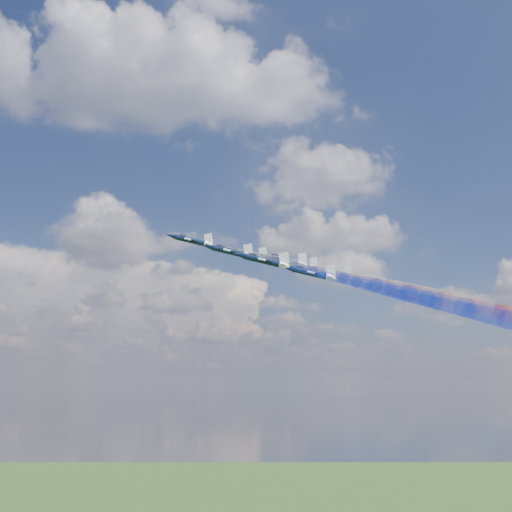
{
  "coord_description": "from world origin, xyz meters",
  "views": [
    {
      "loc": [
        0.42,
        -119.89,
        121.88
      ],
      "look_at": [
        4.16,
        24.55,
        152.55
      ],
      "focal_mm": 43.02,
      "sensor_mm": 36.0,
      "label": 1
    }
  ],
  "objects": [
    {
      "name": "jet_rear_right",
      "position": [
        22.74,
        30.18,
        149.69
      ],
      "size": [
        16.05,
        13.86,
        8.6
      ],
      "primitive_type": null,
      "rotation": [
        0.28,
        -0.16,
        1.27
      ],
      "color": "black"
    },
    {
      "name": "jet_inner_right",
      "position": [
        1.77,
        34.78,
        155.26
      ],
      "size": [
        16.05,
        13.86,
        8.6
      ],
      "primitive_type": null,
      "rotation": [
        0.28,
        -0.16,
        1.27
      ],
      "color": "black"
    },
    {
      "name": "jet_lead",
      "position": [
        -11.89,
        28.35,
        157.23
      ],
      "size": [
        16.05,
        13.86,
        8.6
      ],
      "primitive_type": null,
      "rotation": [
        0.28,
        -0.16,
        1.27
      ],
      "color": "black"
    },
    {
      "name": "trail_center_third",
      "position": [
        35.98,
        17.4,
        144.13
      ],
      "size": [
        41.79,
        15.27,
        16.35
      ],
      "primitive_type": null,
      "rotation": [
        0.28,
        -0.16,
        1.27
      ],
      "color": "white"
    },
    {
      "name": "trail_outer_left",
      "position": [
        30.31,
        -0.37,
        140.41
      ],
      "size": [
        41.79,
        15.27,
        16.35
      ],
      "primitive_type": null,
      "rotation": [
        0.28,
        -0.16,
        1.27
      ],
      "color": "#1932D7"
    },
    {
      "name": "trail_rear_right",
      "position": [
        47.95,
        23.74,
        142.38
      ],
      "size": [
        41.79,
        15.27,
        16.35
      ],
      "primitive_type": null,
      "rotation": [
        0.28,
        -0.16,
        1.27
      ],
      "color": "red"
    },
    {
      "name": "trail_inner_left",
      "position": [
        22.98,
        11.56,
        144.93
      ],
      "size": [
        41.79,
        15.27,
        16.35
      ],
      "primitive_type": null,
      "rotation": [
        0.28,
        -0.16,
        1.27
      ],
      "color": "#1932D7"
    },
    {
      "name": "jet_outer_right",
      "position": [
        15.42,
        40.48,
        153.96
      ],
      "size": [
        16.05,
        13.86,
        8.6
      ],
      "primitive_type": null,
      "rotation": [
        0.28,
        -0.16,
        1.27
      ],
      "color": "black"
    },
    {
      "name": "jet_inner_left",
      "position": [
        -2.23,
        18.01,
        152.24
      ],
      "size": [
        16.05,
        13.86,
        8.6
      ],
      "primitive_type": null,
      "rotation": [
        0.28,
        -0.16,
        1.27
      ],
      "color": "black"
    },
    {
      "name": "jet_center_third",
      "position": [
        10.77,
        23.85,
        151.44
      ],
      "size": [
        16.05,
        13.86,
        8.6
      ],
      "primitive_type": null,
      "rotation": [
        0.28,
        -0.16,
        1.27
      ],
      "color": "black"
    },
    {
      "name": "trail_rear_left",
      "position": [
        40.79,
        4.97,
        138.8
      ],
      "size": [
        41.79,
        15.27,
        16.35
      ],
      "primitive_type": null,
      "rotation": [
        0.28,
        -0.16,
        1.27
      ],
      "color": "#1932D7"
    },
    {
      "name": "trail_inner_right",
      "position": [
        26.98,
        28.34,
        147.95
      ],
      "size": [
        41.79,
        15.27,
        16.35
      ],
      "primitive_type": null,
      "rotation": [
        0.28,
        -0.16,
        1.27
      ],
      "color": "red"
    },
    {
      "name": "trail_lead",
      "position": [
        13.31,
        21.91,
        149.92
      ],
      "size": [
        41.79,
        15.27,
        16.35
      ],
      "primitive_type": null,
      "rotation": [
        0.28,
        -0.16,
        1.27
      ],
      "color": "white"
    },
    {
      "name": "jet_rear_left",
      "position": [
        15.59,
        11.42,
        146.11
      ],
      "size": [
        16.05,
        13.86,
        8.6
      ],
      "primitive_type": null,
      "rotation": [
        0.28,
        -0.16,
        1.27
      ],
      "color": "black"
    },
    {
      "name": "trail_outer_right",
      "position": [
        40.63,
        34.04,
        146.65
      ],
      "size": [
        41.79,
        15.27,
        16.35
      ],
      "primitive_type": null,
      "rotation": [
        0.28,
        -0.16,
        1.27
      ],
      "color": "red"
    },
    {
      "name": "jet_outer_left",
      "position": [
        5.11,
        6.07,
        147.72
      ],
      "size": [
        16.05,
        13.86,
        8.6
      ],
      "primitive_type": null,
      "rotation": [
        0.28,
        -0.16,
        1.27
      ],
      "color": "black"
    }
  ]
}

